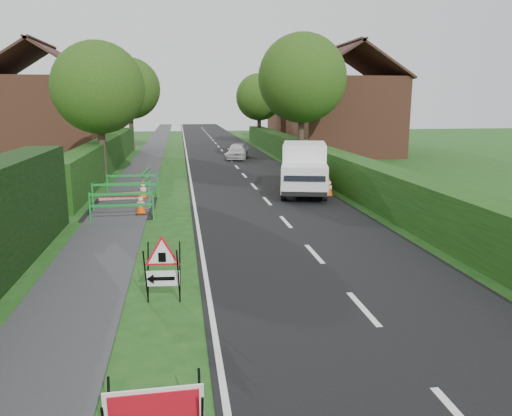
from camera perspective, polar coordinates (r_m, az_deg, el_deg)
ground at (r=8.39m, az=-2.07°, el=-15.26°), size 120.00×120.00×0.00m
road_surface at (r=42.71m, az=-4.21°, el=6.90°), size 6.00×90.00×0.02m
footpath at (r=42.64m, az=-11.65°, el=6.68°), size 2.00×90.00×0.02m
hedge_west_far at (r=29.95m, az=-16.66°, el=4.20°), size 1.00×24.00×1.80m
hedge_east at (r=24.83m, az=8.61°, el=3.03°), size 1.20×50.00×1.50m
house_west at (r=38.52m, az=-22.80°, el=9.75°), size 7.50×7.40×7.88m
house_east_a at (r=37.35m, az=9.95°, el=10.45°), size 7.50×7.40×7.88m
house_east_b at (r=51.06m, az=5.98°, el=10.96°), size 7.50×7.40×7.88m
tree_nw at (r=25.69m, az=-17.58°, el=12.95°), size 4.40×4.40×6.70m
tree_ne at (r=30.31m, az=5.29°, el=14.55°), size 5.20×5.20×7.79m
tree_fw at (r=41.59m, az=-14.26°, el=13.08°), size 4.80×4.80×7.24m
tree_fe at (r=45.98m, az=0.37°, el=12.56°), size 4.20×4.20×6.33m
triangle_sign at (r=9.78m, az=-10.85°, el=-6.36°), size 0.85×0.85×1.14m
works_van at (r=21.22m, az=5.52°, el=4.60°), size 2.80×4.86×2.09m
traffic_cone_0 at (r=20.88m, az=8.33°, el=2.42°), size 0.38×0.38×0.79m
traffic_cone_1 at (r=22.08m, az=7.48°, el=2.98°), size 0.38×0.38×0.79m
traffic_cone_2 at (r=24.63m, az=6.23°, el=3.95°), size 0.38×0.38×0.79m
traffic_cone_3 at (r=17.70m, az=-13.03°, el=0.51°), size 0.38×0.38×0.79m
traffic_cone_4 at (r=20.72m, az=-12.78°, el=2.18°), size 0.38×0.38×0.79m
ped_barrier_0 at (r=16.75m, az=-15.10°, el=0.58°), size 2.06×0.36×1.00m
ped_barrier_1 at (r=18.77m, az=-15.14°, el=1.78°), size 2.08×0.50×1.00m
ped_barrier_2 at (r=20.78m, az=-13.90°, el=2.82°), size 2.07×0.43×1.00m
ped_barrier_3 at (r=21.91m, az=-12.45°, el=3.35°), size 0.52×2.08×1.00m
redwhite_plank at (r=19.06m, az=-15.21°, el=0.00°), size 1.49×0.25×0.25m
hatchback_car at (r=34.02m, az=-2.12°, el=6.52°), size 2.01×3.43×1.10m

